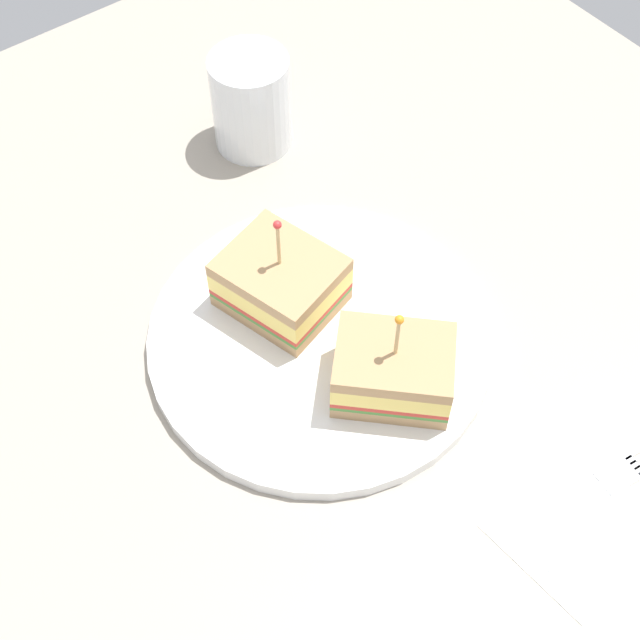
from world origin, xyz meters
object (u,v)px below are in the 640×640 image
at_px(plate, 320,338).
at_px(fork, 604,483).
at_px(sandwich_half_front, 281,282).
at_px(napkin, 577,526).
at_px(drink_glass, 251,105).
at_px(sandwich_half_back, 393,370).
at_px(knife, 627,520).

height_order(plate, fork, plate).
bearing_deg(sandwich_half_front, napkin, -79.10).
bearing_deg(fork, drink_glass, 89.57).
distance_m(sandwich_half_back, napkin, 0.18).
bearing_deg(drink_glass, sandwich_half_back, -104.86).
relative_size(sandwich_half_back, fork, 0.90).
bearing_deg(knife, drink_glass, 88.60).
distance_m(plate, napkin, 0.25).
relative_size(sandwich_half_back, drink_glass, 1.16).
xyz_separation_m(plate, sandwich_half_back, (0.01, -0.08, 0.03)).
distance_m(drink_glass, napkin, 0.49).
bearing_deg(sandwich_half_front, drink_glass, 61.60).
bearing_deg(sandwich_half_back, fork, -63.69).
height_order(sandwich_half_back, fork, sandwich_half_back).
distance_m(sandwich_half_back, drink_glass, 0.32).
bearing_deg(drink_glass, knife, -91.40).
bearing_deg(sandwich_half_back, drink_glass, 75.14).
relative_size(drink_glass, knife, 0.74).
bearing_deg(napkin, fork, 14.98).
relative_size(plate, sandwich_half_back, 2.56).
height_order(plate, sandwich_half_front, sandwich_half_front).
bearing_deg(plate, fork, -68.47).
height_order(sandwich_half_back, knife, sandwich_half_back).
height_order(drink_glass, fork, drink_glass).
bearing_deg(plate, sandwich_half_back, -79.60).
xyz_separation_m(sandwich_half_front, sandwich_half_back, (0.02, -0.12, -0.00)).
xyz_separation_m(napkin, fork, (0.04, 0.01, 0.00)).
xyz_separation_m(plate, drink_glass, (0.10, 0.24, 0.04)).
xyz_separation_m(sandwich_half_front, fork, (0.10, -0.28, -0.04)).
distance_m(napkin, fork, 0.04).
bearing_deg(sandwich_half_front, fork, -70.86).
bearing_deg(sandwich_half_back, sandwich_half_front, 98.84).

